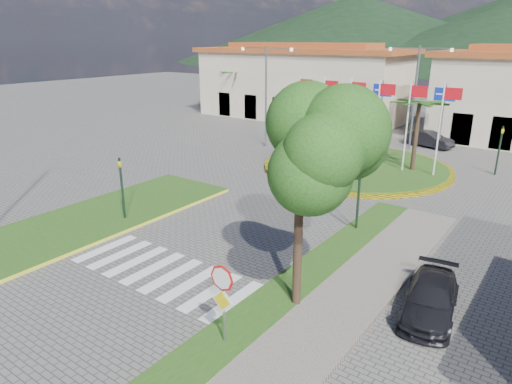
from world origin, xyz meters
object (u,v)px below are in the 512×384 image
Objects in this scene: car_dark_b at (429,139)px; stop_sign at (223,293)px; car_side_right at (430,298)px; car_dark_a at (327,131)px; roundabout_island at (356,166)px; deciduous_tree at (301,156)px; white_van at (298,117)px.

stop_sign is at bearing -159.74° from car_dark_b.
stop_sign reaches higher than car_side_right.
stop_sign is 0.80× the size of car_dark_a.
roundabout_island is at bearing -125.36° from car_dark_a.
car_dark_b is 1.00× the size of car_side_right.
white_van is (-18.04, 29.97, -4.55)m from deciduous_tree.
deciduous_tree is 1.75× the size of car_side_right.
car_dark_b is at bearing 95.45° from stop_sign.
car_dark_b is at bearing 77.95° from roundabout_island.
deciduous_tree is at bearing -158.78° from car_side_right.
roundabout_island is at bearing 107.91° from deciduous_tree.
car_dark_b is (-3.43, 26.65, -4.53)m from deciduous_tree.
deciduous_tree is 1.74× the size of car_dark_b.
stop_sign reaches higher than car_dark_b.
car_side_right reaches higher than car_dark_a.
roundabout_island is at bearing 103.73° from stop_sign.
roundabout_island is 9.88m from car_dark_b.
roundabout_island is at bearing -130.81° from white_van.
car_side_right is (4.32, 5.22, -1.23)m from stop_sign.
deciduous_tree reaches higher than stop_sign.
white_van is 1.15× the size of car_dark_b.
car_dark_b is (2.06, 9.65, 0.47)m from roundabout_island.
car_dark_a is at bearing 115.78° from car_dark_b.
deciduous_tree is 27.25m from car_dark_b.
white_van is at bearing 66.33° from car_dark_a.
roundabout_island is 1.87× the size of deciduous_tree.
car_dark_a is at bearing 112.07° from stop_sign.
car_dark_a is at bearing 128.98° from roundabout_island.
car_side_right is at bearing -58.12° from roundabout_island.
car_dark_b is (-2.83, 29.69, -1.15)m from stop_sign.
car_dark_a is (6.07, -4.97, -0.06)m from white_van.
deciduous_tree is (0.60, 3.04, 3.38)m from stop_sign.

